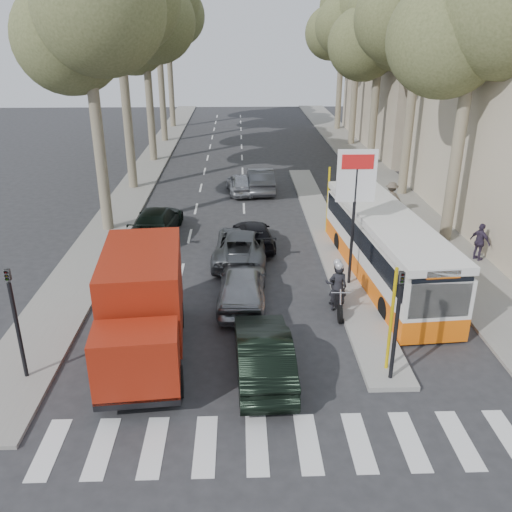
{
  "coord_description": "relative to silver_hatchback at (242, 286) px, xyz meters",
  "views": [
    {
      "loc": [
        -1.17,
        -14.76,
        9.71
      ],
      "look_at": [
        -0.55,
        4.49,
        1.6
      ],
      "focal_mm": 38.0,
      "sensor_mm": 36.0,
      "label": 1
    }
  ],
  "objects": [
    {
      "name": "ground",
      "position": [
        1.1,
        -3.58,
        -0.76
      ],
      "size": [
        120.0,
        120.0,
        0.0
      ],
      "primitive_type": "plane",
      "color": "#28282B",
      "rests_on": "ground"
    },
    {
      "name": "sidewalk_right",
      "position": [
        9.7,
        21.42,
        -0.7
      ],
      "size": [
        3.2,
        70.0,
        0.12
      ],
      "primitive_type": "cube",
      "color": "gray",
      "rests_on": "ground"
    },
    {
      "name": "median_left",
      "position": [
        -6.9,
        24.42,
        -0.7
      ],
      "size": [
        2.4,
        64.0,
        0.12
      ],
      "primitive_type": "cube",
      "color": "gray",
      "rests_on": "ground"
    },
    {
      "name": "traffic_island",
      "position": [
        4.35,
        7.42,
        -0.68
      ],
      "size": [
        1.5,
        26.0,
        0.16
      ],
      "primitive_type": "cube",
      "color": "gray",
      "rests_on": "ground"
    },
    {
      "name": "building_far",
      "position": [
        16.6,
        30.42,
        7.24
      ],
      "size": [
        11.0,
        20.0,
        16.0
      ],
      "primitive_type": "cube",
      "color": "#B7A88E",
      "rests_on": "ground"
    },
    {
      "name": "billboard",
      "position": [
        4.35,
        1.42,
        2.94
      ],
      "size": [
        1.5,
        12.1,
        5.6
      ],
      "color": "yellow",
      "rests_on": "ground"
    },
    {
      "name": "traffic_light_island",
      "position": [
        4.35,
        -5.08,
        1.73
      ],
      "size": [
        0.16,
        0.41,
        3.6
      ],
      "color": "black",
      "rests_on": "ground"
    },
    {
      "name": "traffic_light_left",
      "position": [
        -6.5,
        -4.58,
        1.73
      ],
      "size": [
        0.16,
        0.41,
        3.6
      ],
      "color": "black",
      "rests_on": "ground"
    },
    {
      "name": "tree_l_a",
      "position": [
        -6.77,
        8.53,
        9.62
      ],
      "size": [
        7.4,
        7.2,
        14.1
      ],
      "color": "#6B604C",
      "rests_on": "ground"
    },
    {
      "name": "tree_l_b",
      "position": [
        -6.87,
        16.53,
        10.31
      ],
      "size": [
        7.4,
        7.2,
        14.88
      ],
      "color": "#6B604C",
      "rests_on": "ground"
    },
    {
      "name": "tree_l_c",
      "position": [
        -6.67,
        24.53,
        9.28
      ],
      "size": [
        7.4,
        7.2,
        13.71
      ],
      "color": "#6B604C",
      "rests_on": "ground"
    },
    {
      "name": "tree_l_d",
      "position": [
        -6.77,
        32.53,
        11.0
      ],
      "size": [
        7.4,
        7.2,
        15.66
      ],
      "color": "#6B604C",
      "rests_on": "ground"
    },
    {
      "name": "tree_l_e",
      "position": [
        -6.87,
        40.53,
        9.97
      ],
      "size": [
        7.4,
        7.2,
        14.49
      ],
      "color": "#6B604C",
      "rests_on": "ground"
    },
    {
      "name": "tree_r_a",
      "position": [
        10.23,
        6.53,
        9.62
      ],
      "size": [
        7.4,
        7.2,
        14.1
      ],
      "color": "#6B604C",
      "rests_on": "ground"
    },
    {
      "name": "tree_r_c",
      "position": [
        10.13,
        22.53,
        8.93
      ],
      "size": [
        7.4,
        7.2,
        13.32
      ],
      "color": "#6B604C",
      "rests_on": "ground"
    },
    {
      "name": "tree_r_d",
      "position": [
        10.23,
        30.53,
        10.31
      ],
      "size": [
        7.4,
        7.2,
        14.88
      ],
      "color": "#6B604C",
      "rests_on": "ground"
    },
    {
      "name": "tree_r_e",
      "position": [
        10.33,
        38.53,
        9.62
      ],
      "size": [
        7.4,
        7.2,
        14.1
      ],
      "color": "#6B604C",
      "rests_on": "ground"
    },
    {
      "name": "silver_hatchback",
      "position": [
        0.0,
        0.0,
        0.0
      ],
      "size": [
        1.99,
        4.53,
        1.52
      ],
      "primitive_type": "imported",
      "rotation": [
        0.0,
        0.0,
        3.1
      ],
      "color": "gray",
      "rests_on": "ground"
    },
    {
      "name": "dark_hatchback",
      "position": [
        0.6,
        -4.58,
        -0.0
      ],
      "size": [
        1.79,
        4.67,
        1.52
      ],
      "primitive_type": "imported",
      "rotation": [
        0.0,
        0.0,
        3.18
      ],
      "color": "black",
      "rests_on": "ground"
    },
    {
      "name": "queue_car_a",
      "position": [
        0.0,
        4.33,
        -0.06
      ],
      "size": [
        2.68,
        5.19,
        1.4
      ],
      "primitive_type": "imported",
      "rotation": [
        0.0,
        0.0,
        3.07
      ],
      "color": "#494D51",
      "rests_on": "ground"
    },
    {
      "name": "queue_car_b",
      "position": [
        0.6,
        5.89,
        -0.15
      ],
      "size": [
        2.16,
        4.34,
        1.21
      ],
      "primitive_type": "imported",
      "rotation": [
        0.0,
        0.0,
        3.26
      ],
      "color": "black",
      "rests_on": "ground"
    },
    {
      "name": "queue_car_c",
      "position": [
        0.0,
        15.05,
        -0.11
      ],
      "size": [
        1.99,
        3.96,
        1.29
      ],
      "primitive_type": "imported",
      "rotation": [
        0.0,
        0.0,
        3.27
      ],
      "color": "#A4A7AC",
      "rests_on": "ground"
    },
    {
      "name": "queue_car_d",
      "position": [
        1.31,
        15.51,
        -0.01
      ],
      "size": [
        1.72,
        4.61,
        1.51
      ],
      "primitive_type": "imported",
      "rotation": [
        0.0,
        0.0,
        3.17
      ],
      "color": "#4C4E53",
      "rests_on": "ground"
    },
    {
      "name": "queue_car_e",
      "position": [
        -4.23,
        7.65,
        -0.04
      ],
      "size": [
        2.39,
        5.12,
        1.45
      ],
      "primitive_type": "imported",
      "rotation": [
        0.0,
        0.0,
        3.07
      ],
      "color": "black",
      "rests_on": "ground"
    },
    {
      "name": "red_truck",
      "position": [
        -3.12,
        -3.35,
        0.99
      ],
      "size": [
        2.87,
        6.39,
        3.31
      ],
      "rotation": [
        0.0,
        0.0,
        0.09
      ],
      "color": "black",
      "rests_on": "ground"
    },
    {
      "name": "city_bus",
      "position": [
        5.9,
        2.14,
        0.73
      ],
      "size": [
        3.15,
        10.84,
        2.82
      ],
      "rotation": [
        0.0,
        0.0,
        0.08
      ],
      "color": "orange",
      "rests_on": "ground"
    },
    {
      "name": "motorcycle",
      "position": [
        3.51,
        -0.44,
        0.14
      ],
      "size": [
        0.85,
        2.34,
        1.99
      ],
      "rotation": [
        0.0,
        0.0,
        -0.04
      ],
      "color": "black",
      "rests_on": "ground"
    },
    {
      "name": "pedestrian_near",
      "position": [
        10.6,
        3.69,
        0.21
      ],
      "size": [
        0.92,
        1.11,
        1.71
      ],
      "primitive_type": "imported",
      "rotation": [
        0.0,
        0.0,
        2.09
      ],
      "color": "#392E46",
      "rests_on": "sidewalk_right"
    },
    {
      "name": "pedestrian_far",
      "position": [
        8.3,
        10.1,
        0.3
      ],
      "size": [
        1.23,
        0.59,
        1.88
      ],
      "primitive_type": "imported",
      "rotation": [
        0.0,
        0.0,
        3.1
      ],
      "color": "brown",
      "rests_on": "sidewalk_right"
    }
  ]
}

